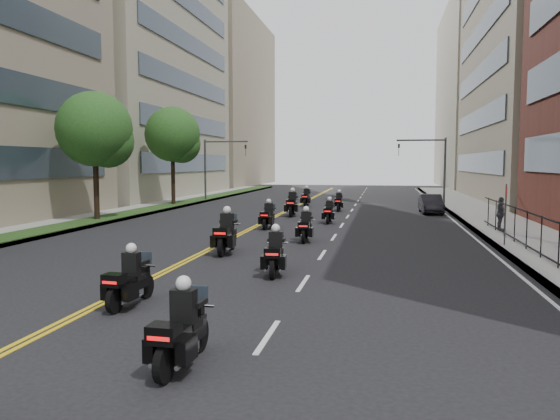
# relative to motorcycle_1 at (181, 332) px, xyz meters

# --- Properties ---
(sidewalk_right) EXTENTS (4.00, 90.00, 0.15)m
(sidewalk_right) POSITION_rel_motorcycle_1_xyz_m (9.91, 21.92, -0.55)
(sidewalk_right) COLOR gray
(sidewalk_right) RESTS_ON ground
(sidewalk_left) EXTENTS (4.00, 90.00, 0.15)m
(sidewalk_left) POSITION_rel_motorcycle_1_xyz_m (-14.09, 21.92, -0.55)
(sidewalk_left) COLOR gray
(sidewalk_left) RESTS_ON ground
(grass_strip) EXTENTS (2.00, 90.00, 0.04)m
(grass_strip) POSITION_rel_motorcycle_1_xyz_m (-13.29, 21.92, -0.46)
(grass_strip) COLOR #1D3D16
(grass_strip) RESTS_ON sidewalk_left
(building_right_far) EXTENTS (15.00, 28.00, 26.00)m
(building_right_far) POSITION_rel_motorcycle_1_xyz_m (19.41, 74.92, 12.37)
(building_right_far) COLOR gray
(building_right_far) RESTS_ON ground
(building_left_mid) EXTENTS (16.11, 28.00, 34.00)m
(building_left_mid) POSITION_rel_motorcycle_1_xyz_m (-24.07, 44.92, 16.37)
(building_left_mid) COLOR gray
(building_left_mid) RESTS_ON ground
(building_left_far) EXTENTS (16.00, 28.00, 26.00)m
(building_left_far) POSITION_rel_motorcycle_1_xyz_m (-24.09, 74.92, 12.37)
(building_left_far) COLOR gray
(building_left_far) RESTS_ON ground
(street_trees) EXTENTS (4.40, 38.40, 7.98)m
(street_trees) POSITION_rel_motorcycle_1_xyz_m (-13.14, 15.52, 4.51)
(street_trees) COLOR black
(street_trees) RESTS_ON ground
(traffic_signal_right) EXTENTS (4.09, 0.20, 5.60)m
(traffic_signal_right) POSITION_rel_motorcycle_1_xyz_m (7.45, 38.92, 3.07)
(traffic_signal_right) COLOR #3F3F44
(traffic_signal_right) RESTS_ON ground
(traffic_signal_left) EXTENTS (4.09, 0.20, 5.60)m
(traffic_signal_left) POSITION_rel_motorcycle_1_xyz_m (-11.63, 38.92, 3.07)
(traffic_signal_left) COLOR #3F3F44
(traffic_signal_left) RESTS_ON ground
(motorcycle_1) EXTENTS (0.51, 2.15, 1.59)m
(motorcycle_1) POSITION_rel_motorcycle_1_xyz_m (0.00, 0.00, 0.00)
(motorcycle_1) COLOR black
(motorcycle_1) RESTS_ON ground
(motorcycle_2) EXTENTS (0.55, 2.11, 1.56)m
(motorcycle_2) POSITION_rel_motorcycle_1_xyz_m (-2.72, 3.58, -0.01)
(motorcycle_2) COLOR black
(motorcycle_2) RESTS_ON ground
(motorcycle_3) EXTENTS (0.58, 2.17, 1.60)m
(motorcycle_3) POSITION_rel_motorcycle_1_xyz_m (0.06, 7.96, 0.01)
(motorcycle_3) COLOR black
(motorcycle_3) RESTS_ON ground
(motorcycle_4) EXTENTS (0.61, 2.50, 1.84)m
(motorcycle_4) POSITION_rel_motorcycle_1_xyz_m (-2.59, 11.55, 0.10)
(motorcycle_4) COLOR black
(motorcycle_4) RESTS_ON ground
(motorcycle_5) EXTENTS (0.50, 2.15, 1.58)m
(motorcycle_5) POSITION_rel_motorcycle_1_xyz_m (-0.01, 15.33, -0.00)
(motorcycle_5) COLOR black
(motorcycle_5) RESTS_ON ground
(motorcycle_6) EXTENTS (0.50, 2.16, 1.59)m
(motorcycle_6) POSITION_rel_motorcycle_1_xyz_m (-2.65, 19.69, 0.00)
(motorcycle_6) COLOR black
(motorcycle_6) RESTS_ON ground
(motorcycle_7) EXTENTS (0.48, 2.08, 1.54)m
(motorcycle_7) POSITION_rel_motorcycle_1_xyz_m (0.29, 22.94, -0.02)
(motorcycle_7) COLOR black
(motorcycle_7) RESTS_ON ground
(motorcycle_8) EXTENTS (0.60, 2.54, 1.87)m
(motorcycle_8) POSITION_rel_motorcycle_1_xyz_m (-2.52, 26.69, 0.11)
(motorcycle_8) COLOR black
(motorcycle_8) RESTS_ON ground
(motorcycle_9) EXTENTS (0.48, 2.11, 1.56)m
(motorcycle_9) POSITION_rel_motorcycle_1_xyz_m (0.20, 31.01, -0.01)
(motorcycle_9) COLOR black
(motorcycle_9) RESTS_ON ground
(motorcycle_10) EXTENTS (0.52, 2.26, 1.67)m
(motorcycle_10) POSITION_rel_motorcycle_1_xyz_m (-2.71, 34.78, 0.03)
(motorcycle_10) COLOR black
(motorcycle_10) RESTS_ON ground
(parked_sedan) EXTENTS (1.55, 4.04, 1.31)m
(parked_sedan) POSITION_rel_motorcycle_1_xyz_m (6.65, 30.44, 0.03)
(parked_sedan) COLOR black
(parked_sedan) RESTS_ON ground
(pedestrian_c) EXTENTS (0.48, 1.01, 1.68)m
(pedestrian_c) POSITION_rel_motorcycle_1_xyz_m (9.11, 19.78, 0.36)
(pedestrian_c) COLOR #3D3F45
(pedestrian_c) RESTS_ON sidewalk_right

